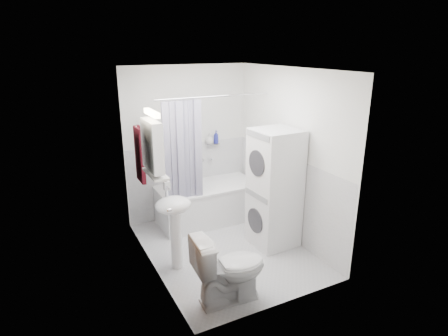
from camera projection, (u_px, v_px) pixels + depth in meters
name	position (u px, v px, depth m)	size (l,w,h in m)	color
floor	(225.00, 249.00, 5.14)	(2.60, 2.60, 0.00)	silver
room_walls	(225.00, 144.00, 4.68)	(2.60, 2.60, 2.60)	white
wainscot	(216.00, 201.00, 5.21)	(1.98, 2.58, 2.58)	silver
door	(169.00, 210.00, 3.96)	(0.05, 2.00, 2.00)	brown
bathtub	(208.00, 201.00, 5.89)	(1.55, 0.73, 0.59)	white
tub_spout	(210.00, 159.00, 6.08)	(0.04, 0.04, 0.12)	silver
curtain_rod	(215.00, 96.00, 5.11)	(0.02, 0.02, 1.73)	silver
shower_curtain	(184.00, 154.00, 5.13)	(0.55, 0.02, 1.45)	#161343
sink	(174.00, 216.00, 4.50)	(0.44, 0.37, 1.04)	white
medicine_cabinet	(152.00, 144.00, 4.35)	(0.13, 0.50, 0.71)	white
shelf	(155.00, 174.00, 4.47)	(0.18, 0.54, 0.03)	silver
shower_caddy	(213.00, 144.00, 6.01)	(0.22, 0.06, 0.02)	silver
towel	(140.00, 153.00, 4.84)	(0.07, 0.31, 0.74)	#4C100F
washer_dryer	(274.00, 188.00, 5.07)	(0.61, 0.59, 1.63)	white
toilet	(230.00, 268.00, 4.00)	(0.45, 0.80, 0.78)	white
soap_pump	(167.00, 187.00, 4.75)	(0.08, 0.17, 0.08)	gray
shelf_bottle	(159.00, 174.00, 4.33)	(0.07, 0.18, 0.07)	gray
shelf_cup	(152.00, 166.00, 4.55)	(0.10, 0.09, 0.10)	gray
shampoo_a	(209.00, 140.00, 5.97)	(0.13, 0.17, 0.13)	gray
shampoo_b	(216.00, 141.00, 6.02)	(0.08, 0.21, 0.08)	navy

